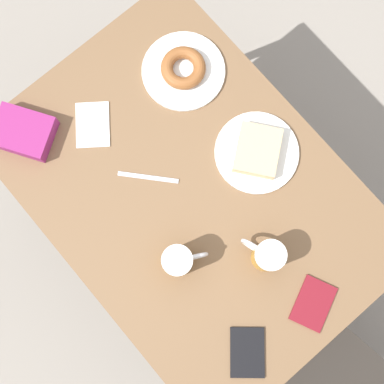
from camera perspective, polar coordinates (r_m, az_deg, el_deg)
The scene contains 11 objects.
ground_plane at distance 2.18m, azimuth 0.00°, elevation -3.35°, with size 8.00×8.00×0.00m, color gray.
table at distance 1.51m, azimuth 0.00°, elevation -0.54°, with size 0.75×1.06×0.73m.
plate_with_cake at distance 1.47m, azimuth 6.97°, elevation 4.30°, with size 0.23×0.23×0.05m.
plate_with_donut at distance 1.53m, azimuth -0.93°, elevation 12.93°, with size 0.24×0.24×0.04m.
beer_mug_left at distance 1.37m, azimuth -1.41°, elevation -7.34°, with size 0.11×0.08×0.11m.
beer_mug_center at distance 1.39m, azimuth 8.01°, elevation -6.71°, with size 0.08×0.12×0.11m.
napkin_folded at distance 1.52m, azimuth -10.55°, elevation 7.07°, with size 0.15×0.16×0.00m.
fork at distance 1.46m, azimuth -4.70°, elevation 1.56°, with size 0.12×0.13×0.00m.
passport_near_edge at distance 1.46m, azimuth 12.80°, elevation -11.53°, with size 0.15×0.13×0.01m.
passport_far_edge at distance 1.44m, azimuth 5.92°, elevation -16.65°, with size 0.15×0.15×0.01m.
blue_pouch at distance 1.53m, azimuth -17.51°, elevation 6.10°, with size 0.18×0.19×0.05m.
Camera 1 is at (0.16, 0.18, 2.16)m, focal length 50.00 mm.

